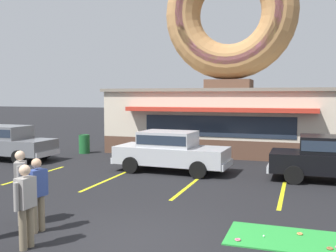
% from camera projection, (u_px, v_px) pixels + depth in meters
% --- Properties ---
extents(ground_plane, '(160.00, 160.00, 0.00)m').
position_uv_depth(ground_plane, '(128.00, 240.00, 8.19)').
color(ground_plane, black).
extents(donut_shop_building, '(12.30, 6.75, 10.96)m').
position_uv_depth(donut_shop_building, '(229.00, 82.00, 21.19)').
color(donut_shop_building, brown).
rests_on(donut_shop_building, ground).
extents(putting_mat, '(3.43, 1.48, 0.03)m').
position_uv_depth(putting_mat, '(311.00, 242.00, 8.06)').
color(putting_mat, green).
rests_on(putting_mat, ground).
extents(mini_donut_mid_centre, '(0.13, 0.13, 0.04)m').
position_uv_depth(mini_donut_mid_centre, '(238.00, 240.00, 8.08)').
color(mini_donut_mid_centre, '#D8667F').
rests_on(mini_donut_mid_centre, putting_mat).
extents(mini_donut_far_left, '(0.13, 0.13, 0.04)m').
position_uv_depth(mini_donut_far_left, '(330.00, 248.00, 7.62)').
color(mini_donut_far_left, brown).
rests_on(mini_donut_far_left, putting_mat).
extents(mini_donut_far_centre, '(0.13, 0.13, 0.04)m').
position_uv_depth(mini_donut_far_centre, '(300.00, 234.00, 8.43)').
color(mini_donut_far_centre, '#D17F47').
rests_on(mini_donut_far_centre, putting_mat).
extents(golf_ball, '(0.04, 0.04, 0.04)m').
position_uv_depth(golf_ball, '(264.00, 236.00, 8.29)').
color(golf_ball, white).
rests_on(golf_ball, putting_mat).
extents(car_black, '(4.57, 1.99, 1.60)m').
position_uv_depth(car_black, '(334.00, 157.00, 13.66)').
color(car_black, black).
rests_on(car_black, ground).
extents(car_grey, '(4.59, 2.04, 1.60)m').
position_uv_depth(car_grey, '(7.00, 141.00, 18.34)').
color(car_grey, slate).
rests_on(car_grey, ground).
extents(car_silver, '(4.63, 2.12, 1.60)m').
position_uv_depth(car_silver, '(170.00, 150.00, 15.52)').
color(car_silver, '#B2B5BA').
rests_on(car_silver, ground).
extents(pedestrian_blue_sweater_man, '(0.32, 0.58, 1.64)m').
position_uv_depth(pedestrian_blue_sweater_man, '(37.00, 191.00, 8.61)').
color(pedestrian_blue_sweater_man, '#7F7056').
rests_on(pedestrian_blue_sweater_man, ground).
extents(pedestrian_leather_jacket_man, '(0.26, 0.60, 1.67)m').
position_uv_depth(pedestrian_leather_jacket_man, '(26.00, 202.00, 7.68)').
color(pedestrian_leather_jacket_man, '#7F7056').
rests_on(pedestrian_leather_jacket_man, ground).
extents(pedestrian_beanie_man, '(0.40, 0.52, 1.74)m').
position_uv_depth(pedestrian_beanie_man, '(21.00, 183.00, 9.14)').
color(pedestrian_beanie_man, slate).
rests_on(pedestrian_beanie_man, ground).
extents(trash_bin, '(0.57, 0.57, 0.97)m').
position_uv_depth(trash_bin, '(84.00, 144.00, 20.46)').
color(trash_bin, '#1E662D').
rests_on(trash_bin, ground).
extents(parking_stripe_far_left, '(0.12, 3.60, 0.01)m').
position_uv_depth(parking_stripe_far_left, '(36.00, 175.00, 14.90)').
color(parking_stripe_far_left, yellow).
rests_on(parking_stripe_far_left, ground).
extents(parking_stripe_left, '(0.12, 3.60, 0.01)m').
position_uv_depth(parking_stripe_left, '(106.00, 180.00, 13.93)').
color(parking_stripe_left, yellow).
rests_on(parking_stripe_left, ground).
extents(parking_stripe_mid_left, '(0.12, 3.60, 0.01)m').
position_uv_depth(parking_stripe_mid_left, '(188.00, 187.00, 12.95)').
color(parking_stripe_mid_left, yellow).
rests_on(parking_stripe_mid_left, ground).
extents(parking_stripe_centre, '(0.12, 3.60, 0.01)m').
position_uv_depth(parking_stripe_centre, '(282.00, 194.00, 11.98)').
color(parking_stripe_centre, yellow).
rests_on(parking_stripe_centre, ground).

